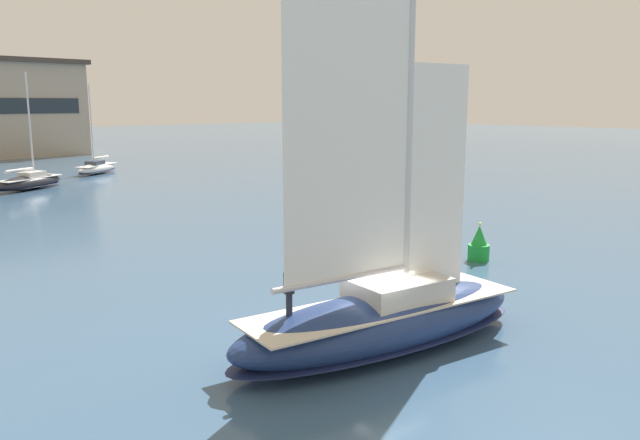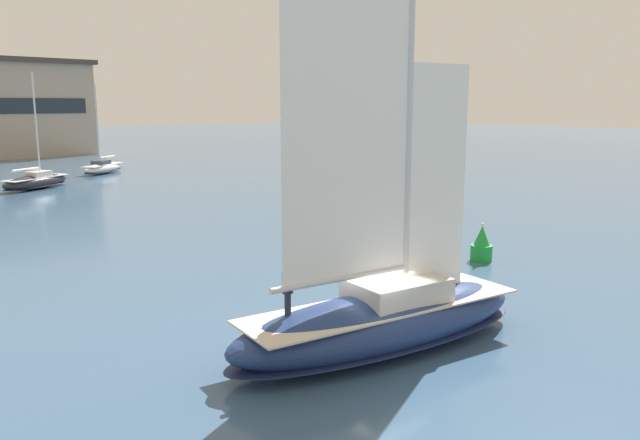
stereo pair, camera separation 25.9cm
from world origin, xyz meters
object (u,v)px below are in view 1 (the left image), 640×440
object	(u,v)px
sailboat_main	(384,313)
channel_buoy	(479,245)
sailboat_moored_near_marina	(30,182)
sailboat_moored_mid_channel	(97,168)

from	to	relation	value
sailboat_main	channel_buoy	size ratio (longest dim) A/B	7.81
sailboat_moored_near_marina	channel_buoy	world-z (taller)	sailboat_moored_near_marina
sailboat_main	sailboat_moored_near_marina	xyz separation A→B (m)	(6.19, 48.68, -0.47)
sailboat_moored_near_marina	channel_buoy	distance (m)	44.97
sailboat_moored_near_marina	sailboat_main	bearing A→B (deg)	-97.24
sailboat_moored_mid_channel	sailboat_main	bearing A→B (deg)	-106.36
sailboat_main	sailboat_moored_mid_channel	bearing A→B (deg)	73.64
sailboat_main	sailboat_moored_mid_channel	distance (m)	59.57
sailboat_moored_mid_channel	channel_buoy	bearing A→B (deg)	-94.44
sailboat_main	sailboat_moored_near_marina	distance (m)	49.07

